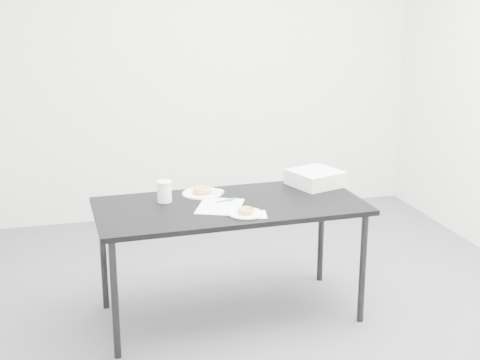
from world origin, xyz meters
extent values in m
plane|color=#525257|center=(0.00, 0.00, 0.00)|extent=(4.00, 4.00, 0.00)
cube|color=white|center=(0.00, 2.00, 1.35)|extent=(4.00, 0.02, 2.70)
cube|color=black|center=(-0.16, 0.02, 0.71)|extent=(1.60, 0.78, 0.03)
cylinder|color=black|center=(-0.88, -0.31, 0.35)|extent=(0.04, 0.04, 0.69)
cylinder|color=black|center=(-0.89, 0.31, 0.35)|extent=(0.04, 0.04, 0.69)
cylinder|color=black|center=(0.58, -0.27, 0.35)|extent=(0.04, 0.04, 0.69)
cylinder|color=black|center=(0.57, 0.35, 0.35)|extent=(0.04, 0.04, 0.69)
cube|color=white|center=(-0.22, -0.01, 0.72)|extent=(0.35, 0.39, 0.00)
cube|color=green|center=(-0.15, 0.08, 0.73)|extent=(0.07, 0.07, 0.00)
cylinder|color=#0D915A|center=(-0.17, 0.07, 0.73)|extent=(0.14, 0.06, 0.01)
cube|color=white|center=(-0.08, -0.21, 0.72)|extent=(0.17, 0.17, 0.00)
cylinder|color=white|center=(-0.12, -0.19, 0.73)|extent=(0.20, 0.20, 0.01)
torus|color=#C48C3E|center=(-0.12, -0.19, 0.75)|extent=(0.12, 0.12, 0.03)
cylinder|color=white|center=(-0.28, 0.25, 0.72)|extent=(0.25, 0.25, 0.01)
torus|color=#C48C3E|center=(-0.28, 0.25, 0.75)|extent=(0.15, 0.15, 0.04)
cylinder|color=white|center=(-0.52, 0.16, 0.79)|extent=(0.08, 0.08, 0.13)
cylinder|color=silver|center=(-0.19, 0.25, 0.73)|extent=(0.10, 0.10, 0.01)
cube|color=silver|center=(0.47, 0.25, 0.77)|extent=(0.37, 0.37, 0.10)
camera|label=1|loc=(-1.08, -3.63, 1.95)|focal=50.00mm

